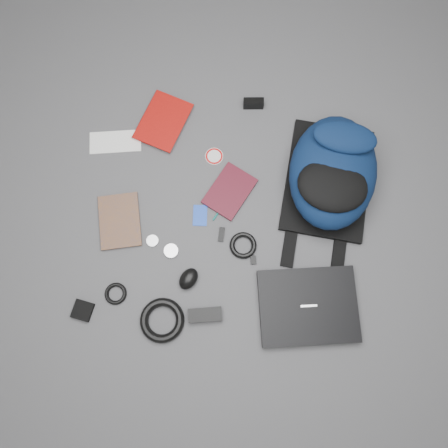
% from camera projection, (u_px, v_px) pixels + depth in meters
% --- Properties ---
extents(ground, '(4.00, 4.00, 0.00)m').
position_uv_depth(ground, '(224.00, 225.00, 1.77)').
color(ground, '#4F4F51').
rests_on(ground, ground).
extents(backpack, '(0.39, 0.54, 0.22)m').
position_uv_depth(backpack, '(333.00, 172.00, 1.70)').
color(backpack, black).
rests_on(backpack, ground).
extents(laptop, '(0.44, 0.38, 0.04)m').
position_uv_depth(laptop, '(308.00, 306.00, 1.67)').
color(laptop, black).
rests_on(laptop, ground).
extents(textbook_red, '(0.22, 0.27, 0.03)m').
position_uv_depth(textbook_red, '(144.00, 114.00, 1.87)').
color(textbook_red, '#940A08').
rests_on(textbook_red, ground).
extents(comic_book, '(0.23, 0.27, 0.02)m').
position_uv_depth(comic_book, '(100.00, 224.00, 1.76)').
color(comic_book, '#C5700E').
rests_on(comic_book, ground).
extents(envelope, '(0.24, 0.16, 0.00)m').
position_uv_depth(envelope, '(115.00, 142.00, 1.85)').
color(envelope, white).
rests_on(envelope, ground).
extents(dvd_case, '(0.21, 0.25, 0.02)m').
position_uv_depth(dvd_case, '(230.00, 191.00, 1.79)').
color(dvd_case, '#3E0B15').
rests_on(dvd_case, ground).
extents(compact_camera, '(0.09, 0.05, 0.05)m').
position_uv_depth(compact_camera, '(253.00, 103.00, 1.87)').
color(compact_camera, black).
rests_on(compact_camera, ground).
extents(sticker_disc, '(0.10, 0.10, 0.00)m').
position_uv_depth(sticker_disc, '(214.00, 156.00, 1.84)').
color(sticker_disc, white).
rests_on(sticker_disc, ground).
extents(pen_teal, '(0.05, 0.12, 0.01)m').
position_uv_depth(pen_teal, '(222.00, 207.00, 1.78)').
color(pen_teal, '#0B635B').
rests_on(pen_teal, ground).
extents(pen_red, '(0.06, 0.13, 0.01)m').
position_uv_depth(pen_red, '(232.00, 192.00, 1.80)').
color(pen_red, red).
rests_on(pen_red, ground).
extents(id_badge, '(0.07, 0.10, 0.00)m').
position_uv_depth(id_badge, '(200.00, 215.00, 1.77)').
color(id_badge, blue).
rests_on(id_badge, ground).
extents(usb_black, '(0.03, 0.06, 0.01)m').
position_uv_depth(usb_black, '(221.00, 234.00, 1.75)').
color(usb_black, black).
rests_on(usb_black, ground).
extents(key_fob, '(0.03, 0.04, 0.01)m').
position_uv_depth(key_fob, '(253.00, 260.00, 1.73)').
color(key_fob, black).
rests_on(key_fob, ground).
extents(mouse, '(0.09, 0.11, 0.05)m').
position_uv_depth(mouse, '(189.00, 279.00, 1.69)').
color(mouse, black).
rests_on(mouse, ground).
extents(headphone_left, '(0.05, 0.05, 0.01)m').
position_uv_depth(headphone_left, '(153.00, 241.00, 1.75)').
color(headphone_left, '#B8B8BA').
rests_on(headphone_left, ground).
extents(headphone_right, '(0.07, 0.07, 0.01)m').
position_uv_depth(headphone_right, '(171.00, 251.00, 1.74)').
color(headphone_right, silver).
rests_on(headphone_right, ground).
extents(cable_coil, '(0.11, 0.11, 0.02)m').
position_uv_depth(cable_coil, '(243.00, 245.00, 1.74)').
color(cable_coil, black).
rests_on(cable_coil, ground).
extents(power_brick, '(0.14, 0.09, 0.03)m').
position_uv_depth(power_brick, '(205.00, 315.00, 1.67)').
color(power_brick, black).
rests_on(power_brick, ground).
extents(power_cord_coil, '(0.20, 0.20, 0.03)m').
position_uv_depth(power_cord_coil, '(162.00, 320.00, 1.66)').
color(power_cord_coil, black).
rests_on(power_cord_coil, ground).
extents(pouch, '(0.08, 0.08, 0.02)m').
position_uv_depth(pouch, '(83.00, 310.00, 1.68)').
color(pouch, black).
rests_on(pouch, ground).
extents(earbud_coil, '(0.11, 0.11, 0.02)m').
position_uv_depth(earbud_coil, '(116.00, 294.00, 1.69)').
color(earbud_coil, black).
rests_on(earbud_coil, ground).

